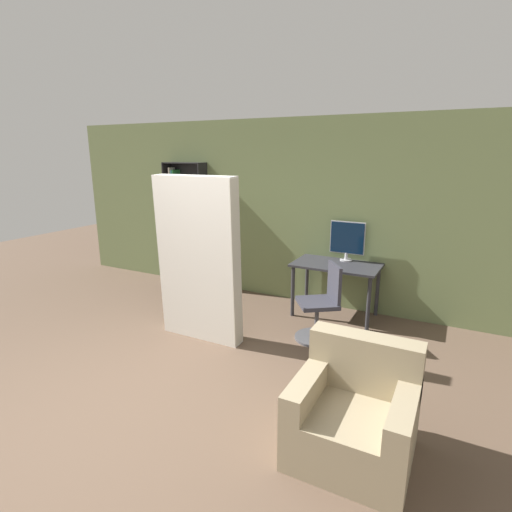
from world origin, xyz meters
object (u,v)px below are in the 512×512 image
bookshelf (184,226)px  armchair (355,414)px  office_chair (321,309)px  mattress_near (199,260)px

bookshelf → armchair: bearing=-36.9°
office_chair → mattress_near: bearing=-153.7°
office_chair → armchair: (0.83, -1.71, -0.07)m
bookshelf → armchair: 4.61m
mattress_near → office_chair: bearing=26.3°
office_chair → bookshelf: bearing=159.9°
armchair → office_chair: bearing=116.0°
bookshelf → mattress_near: size_ratio=1.05×
mattress_near → armchair: (2.14, -1.06, -0.66)m
office_chair → armchair: office_chair is taller
mattress_near → armchair: size_ratio=2.32×
bookshelf → mattress_near: (1.50, -1.67, -0.01)m
armchair → bookshelf: bearing=143.1°
bookshelf → armchair: size_ratio=2.42×
office_chair → armchair: bearing=-64.0°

